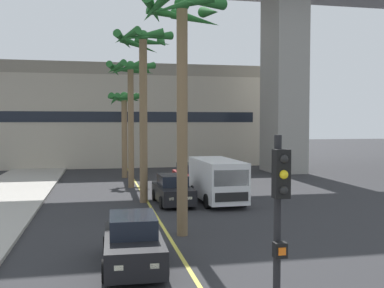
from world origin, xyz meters
name	(u,v)px	position (x,y,z in m)	size (l,w,h in m)	color
lane_stripe_center	(152,209)	(0.00, 24.00, 0.00)	(0.14, 56.00, 0.01)	#DBCC4C
pier_building_backdrop	(124,117)	(0.00, 48.97, 5.00)	(28.13, 8.04, 10.13)	#BCB29E
car_queue_front	(133,243)	(-1.62, 15.10, 0.72)	(1.92, 4.14, 1.56)	black
car_queue_second	(189,176)	(3.43, 31.60, 0.72)	(1.85, 4.11, 1.56)	maroon
car_queue_third	(173,191)	(1.28, 25.32, 0.72)	(1.92, 4.15, 1.56)	black
delivery_van	(217,179)	(3.70, 25.17, 1.29)	(2.25, 5.29, 2.36)	white
traffic_light_median_near	(279,229)	(0.16, 7.98, 2.71)	(0.24, 0.37, 4.20)	black
palm_tree_near_median	(130,86)	(-0.52, 31.88, 6.84)	(3.44, 3.50, 8.48)	brown
palm_tree_mid_median	(182,47)	(0.55, 18.51, 7.27)	(3.34, 3.48, 9.21)	brown
palm_tree_far_median	(124,110)	(-0.63, 37.42, 5.39)	(2.66, 2.70, 6.80)	brown
palm_tree_farthest_median	(143,68)	(-0.20, 26.07, 7.33)	(3.35, 3.40, 9.37)	brown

